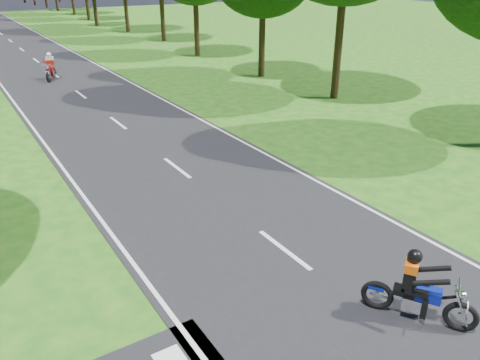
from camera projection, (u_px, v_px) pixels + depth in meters
ground at (342, 294)px, 9.78m from camera, size 160.00×160.00×0.00m
main_road at (1, 34)px, 48.20m from camera, size 7.00×140.00×0.02m
road_markings at (2, 36)px, 46.68m from camera, size 7.40×140.00×0.01m
rider_near_blue at (421, 286)px, 8.77m from camera, size 1.50×1.86×1.52m
rider_far_red at (50, 66)px, 28.22m from camera, size 1.35×2.00×1.58m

